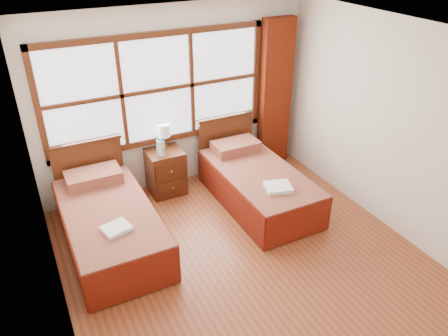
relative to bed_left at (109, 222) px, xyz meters
name	(u,v)px	position (x,y,z in m)	size (l,w,h in m)	color
floor	(252,268)	(1.32, -1.20, -0.30)	(4.50, 4.50, 0.00)	brown
ceiling	(261,39)	(1.32, -1.20, 2.30)	(4.50, 4.50, 0.00)	white
wall_back	(175,100)	(1.32, 1.05, 1.00)	(4.00, 4.00, 0.00)	silver
wall_left	(48,224)	(-0.68, -1.20, 1.00)	(4.50, 4.50, 0.00)	silver
wall_right	(401,133)	(3.32, -1.20, 1.00)	(4.50, 4.50, 0.00)	silver
window	(158,90)	(1.07, 1.01, 1.20)	(3.16, 0.06, 1.56)	white
curtain	(275,94)	(2.92, 0.91, 0.87)	(0.50, 0.16, 2.30)	maroon
bed_left	(109,222)	(0.00, 0.00, 0.00)	(1.02, 2.04, 0.99)	#421C0D
bed_right	(256,183)	(2.08, 0.00, -0.01)	(0.99, 2.01, 0.96)	#421C0D
nightstand	(166,172)	(1.03, 0.80, 0.03)	(0.50, 0.49, 0.67)	#4D2310
towels_left	(116,228)	(-0.01, -0.50, 0.25)	(0.34, 0.31, 0.04)	white
towels_right	(278,187)	(2.06, -0.56, 0.24)	(0.40, 0.37, 0.05)	white
lamp	(164,131)	(1.09, 0.93, 0.61)	(0.18, 0.18, 0.35)	#B38039
bottle_near	(159,147)	(0.94, 0.74, 0.48)	(0.07, 0.07, 0.25)	#AACCDB
bottle_far	(162,148)	(0.96, 0.69, 0.48)	(0.07, 0.07, 0.25)	#AACCDB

